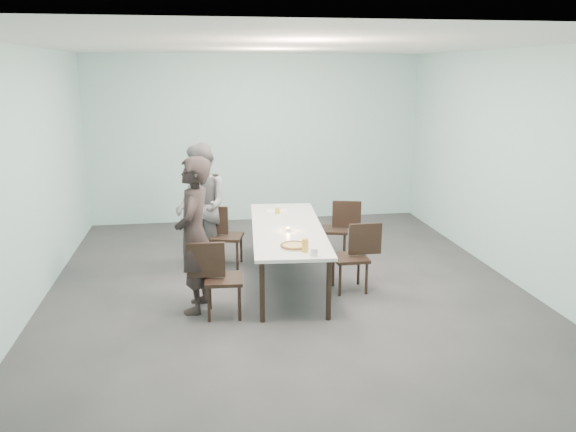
{
  "coord_description": "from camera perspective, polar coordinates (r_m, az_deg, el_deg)",
  "views": [
    {
      "loc": [
        -1.04,
        -6.68,
        2.73
      ],
      "look_at": [
        0.0,
        -0.16,
        1.0
      ],
      "focal_mm": 35.0,
      "sensor_mm": 36.0,
      "label": 1
    }
  ],
  "objects": [
    {
      "name": "ground",
      "position": [
        7.29,
        -0.2,
        -7.32
      ],
      "size": [
        7.0,
        7.0,
        0.0
      ],
      "primitive_type": "plane",
      "color": "#333335",
      "rests_on": "ground"
    },
    {
      "name": "room_shell",
      "position": [
        6.79,
        -0.21,
        8.73
      ],
      "size": [
        6.02,
        7.02,
        3.01
      ],
      "color": "#ADDAD9",
      "rests_on": "ground"
    },
    {
      "name": "table",
      "position": [
        7.29,
        -0.08,
        -1.53
      ],
      "size": [
        1.11,
        2.66,
        0.75
      ],
      "rotation": [
        0.0,
        0.0,
        -0.08
      ],
      "color": "white",
      "rests_on": "ground"
    },
    {
      "name": "chair_near_left",
      "position": [
        6.39,
        -7.28,
        -5.85
      ],
      "size": [
        0.62,
        0.44,
        0.87
      ],
      "rotation": [
        0.0,
        0.0,
        -0.06
      ],
      "color": "black",
      "rests_on": "ground"
    },
    {
      "name": "chair_far_left",
      "position": [
        7.99,
        -6.79,
        -1.61
      ],
      "size": [
        0.65,
        0.51,
        0.87
      ],
      "rotation": [
        0.0,
        0.0,
        -0.24
      ],
      "color": "black",
      "rests_on": "ground"
    },
    {
      "name": "chair_near_right",
      "position": [
        7.12,
        6.95,
        -3.67
      ],
      "size": [
        0.61,
        0.43,
        0.87
      ],
      "rotation": [
        0.0,
        0.0,
        3.16
      ],
      "color": "black",
      "rests_on": "ground"
    },
    {
      "name": "chair_far_right",
      "position": [
        8.31,
        5.19,
        -0.94
      ],
      "size": [
        0.65,
        0.51,
        0.87
      ],
      "rotation": [
        0.0,
        0.0,
        2.9
      ],
      "color": "black",
      "rests_on": "ground"
    },
    {
      "name": "diner_near",
      "position": [
        6.46,
        -9.51,
        -1.96
      ],
      "size": [
        0.55,
        0.73,
        1.8
      ],
      "primitive_type": "imported",
      "rotation": [
        0.0,
        0.0,
        -1.77
      ],
      "color": "black",
      "rests_on": "ground"
    },
    {
      "name": "diner_far",
      "position": [
        7.93,
        -8.8,
        0.98
      ],
      "size": [
        0.89,
        1.01,
        1.75
      ],
      "primitive_type": "imported",
      "rotation": [
        0.0,
        0.0,
        -1.27
      ],
      "color": "slate",
      "rests_on": "ground"
    },
    {
      "name": "pizza",
      "position": [
        6.44,
        0.61,
        -3.04
      ],
      "size": [
        0.34,
        0.34,
        0.04
      ],
      "color": "white",
      "rests_on": "table"
    },
    {
      "name": "side_plate",
      "position": [
        6.67,
        1.83,
        -2.55
      ],
      "size": [
        0.18,
        0.18,
        0.01
      ],
      "primitive_type": "cylinder",
      "color": "white",
      "rests_on": "table"
    },
    {
      "name": "beer_glass",
      "position": [
        6.27,
        1.75,
        -2.99
      ],
      "size": [
        0.08,
        0.08,
        0.15
      ],
      "primitive_type": "cylinder",
      "color": "gold",
      "rests_on": "table"
    },
    {
      "name": "water_tumbler",
      "position": [
        6.14,
        2.68,
        -3.68
      ],
      "size": [
        0.08,
        0.08,
        0.09
      ],
      "primitive_type": "cylinder",
      "color": "silver",
      "rests_on": "table"
    },
    {
      "name": "tealight",
      "position": [
        7.08,
        -0.0,
        -1.37
      ],
      "size": [
        0.06,
        0.06,
        0.05
      ],
      "color": "silver",
      "rests_on": "table"
    },
    {
      "name": "amber_tumbler",
      "position": [
        7.94,
        -1.09,
        0.54
      ],
      "size": [
        0.07,
        0.07,
        0.08
      ],
      "primitive_type": "cylinder",
      "color": "gold",
      "rests_on": "table"
    },
    {
      "name": "menu",
      "position": [
        8.09,
        -1.17,
        0.53
      ],
      "size": [
        0.32,
        0.24,
        0.01
      ],
      "primitive_type": "cube",
      "rotation": [
        0.0,
        0.0,
        -0.08
      ],
      "color": "silver",
      "rests_on": "table"
    }
  ]
}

